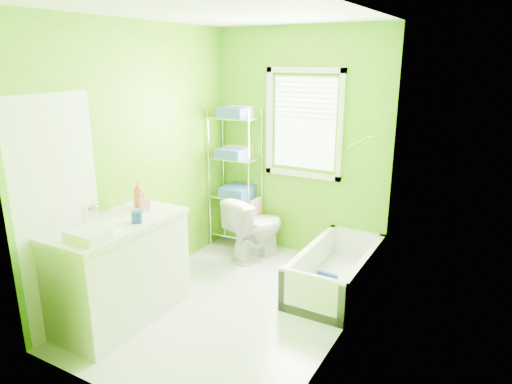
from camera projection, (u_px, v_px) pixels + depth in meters
The scene contains 9 objects.
ground at pixel (234, 304), 4.35m from camera, with size 2.90×2.90×0.00m, color silver.
room_envelope at pixel (232, 144), 3.92m from camera, with size 2.14×2.94×2.62m.
window at pixel (304, 118), 5.07m from camera, with size 0.92×0.05×1.22m.
door at pixel (60, 218), 3.73m from camera, with size 0.09×0.80×2.00m.
right_wall_decor at pixel (346, 185), 3.48m from camera, with size 0.04×1.48×1.17m.
bathtub at pixel (335, 277), 4.59m from camera, with size 0.63×1.36×0.44m.
toilet at pixel (256, 227), 5.28m from camera, with size 0.41×0.72×0.74m, color white.
vanity at pixel (119, 268), 3.99m from camera, with size 0.63×1.22×1.16m.
wire_shelf_unit at pixel (237, 163), 5.45m from camera, with size 0.59×0.47×1.71m.
Camera 1 is at (2.08, -3.27, 2.25)m, focal length 32.00 mm.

